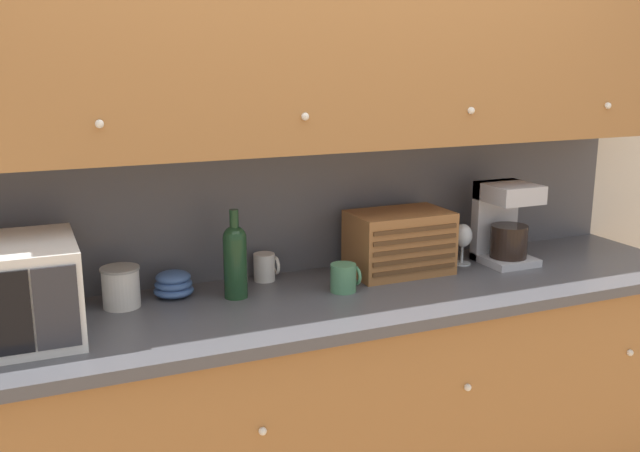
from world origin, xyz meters
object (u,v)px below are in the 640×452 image
at_px(bread_box, 399,242).
at_px(wine_glass, 463,237).
at_px(mug, 344,278).
at_px(bowl_stack_on_counter, 174,284).
at_px(wine_bottle, 235,258).
at_px(mug_blue_second, 265,267).
at_px(coffee_maker, 504,222).
at_px(storage_canister, 121,287).

bearing_deg(bread_box, wine_glass, -0.89).
bearing_deg(mug, bowl_stack_on_counter, 162.10).
height_order(wine_bottle, mug, wine_bottle).
distance_m(mug_blue_second, bread_box, 0.54).
relative_size(bread_box, coffee_maker, 1.17).
relative_size(mug_blue_second, bread_box, 0.27).
relative_size(wine_bottle, bread_box, 0.82).
xyz_separation_m(bowl_stack_on_counter, mug, (0.58, -0.19, 0.01)).
xyz_separation_m(storage_canister, wine_glass, (1.37, -0.03, 0.04)).
bearing_deg(coffee_maker, bowl_stack_on_counter, 175.74).
bearing_deg(bowl_stack_on_counter, storage_canister, -168.64).
bearing_deg(wine_bottle, bowl_stack_on_counter, 154.93).
distance_m(wine_bottle, bread_box, 0.68).
bearing_deg(coffee_maker, wine_bottle, 179.70).
height_order(storage_canister, mug, storage_canister).
xyz_separation_m(wine_bottle, bread_box, (0.68, 0.03, -0.02)).
xyz_separation_m(wine_bottle, coffee_maker, (1.15, -0.01, 0.02)).
distance_m(wine_bottle, coffee_maker, 1.15).
distance_m(bowl_stack_on_counter, wine_glass, 1.18).
distance_m(bowl_stack_on_counter, mug_blue_second, 0.37).
bearing_deg(bread_box, coffee_maker, -4.87).
distance_m(bowl_stack_on_counter, wine_bottle, 0.25).
bearing_deg(storage_canister, mug, -11.09).
xyz_separation_m(mug, coffee_maker, (0.77, 0.09, 0.12)).
xyz_separation_m(bowl_stack_on_counter, wine_glass, (1.18, -0.07, 0.07)).
bearing_deg(coffee_maker, mug, -173.50).
distance_m(storage_canister, bowl_stack_on_counter, 0.19).
height_order(wine_bottle, wine_glass, wine_bottle).
distance_m(bowl_stack_on_counter, bread_box, 0.89).
bearing_deg(wine_glass, bread_box, 179.11).
height_order(bread_box, wine_glass, bread_box).
distance_m(mug_blue_second, coffee_maker, 1.01).
xyz_separation_m(storage_canister, mug, (0.77, -0.15, -0.02)).
relative_size(bowl_stack_on_counter, bread_box, 0.36).
relative_size(storage_canister, wine_glass, 0.83).
bearing_deg(mug_blue_second, mug, -46.83).
bearing_deg(wine_glass, coffee_maker, -11.44).
relative_size(storage_canister, wine_bottle, 0.44).
distance_m(storage_canister, mug, 0.79).
relative_size(bowl_stack_on_counter, mug, 1.33).
relative_size(storage_canister, mug_blue_second, 1.33).
bearing_deg(storage_canister, wine_bottle, -8.37).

